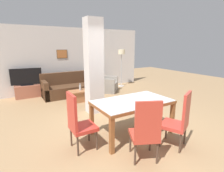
{
  "coord_description": "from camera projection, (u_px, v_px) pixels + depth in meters",
  "views": [
    {
      "loc": [
        -2.28,
        -2.92,
        1.97
      ],
      "look_at": [
        0.0,
        0.89,
        0.93
      ],
      "focal_mm": 28.0,
      "sensor_mm": 36.0,
      "label": 1
    }
  ],
  "objects": [
    {
      "name": "dining_chair_head_left",
      "position": [
        78.0,
        121.0,
        3.26
      ],
      "size": [
        0.46,
        0.46,
        1.13
      ],
      "rotation": [
        0.0,
        0.0,
        -1.57
      ],
      "color": "red",
      "rests_on": "ground_plane"
    },
    {
      "name": "sofa",
      "position": [
        68.0,
        88.0,
        6.95
      ],
      "size": [
        1.93,
        0.89,
        0.9
      ],
      "rotation": [
        0.0,
        0.0,
        3.14
      ],
      "color": "#4E311F",
      "rests_on": "ground_plane"
    },
    {
      "name": "dining_chair_near_left",
      "position": [
        146.0,
        130.0,
        2.92
      ],
      "size": [
        0.61,
        0.61,
        1.13
      ],
      "rotation": [
        0.0,
        0.0,
        -0.44
      ],
      "color": "#C33C2D",
      "rests_on": "ground_plane"
    },
    {
      "name": "dining_table",
      "position": [
        133.0,
        107.0,
        3.89
      ],
      "size": [
        1.71,
        0.98,
        0.78
      ],
      "color": "brown",
      "rests_on": "ground_plane"
    },
    {
      "name": "coffee_table",
      "position": [
        78.0,
        96.0,
        6.21
      ],
      "size": [
        0.61,
        0.47,
        0.4
      ],
      "color": "#A86940",
      "rests_on": "ground_plane"
    },
    {
      "name": "tv_screen",
      "position": [
        26.0,
        77.0,
        6.58
      ],
      "size": [
        1.08,
        0.25,
        0.65
      ],
      "rotation": [
        0.0,
        0.0,
        3.03
      ],
      "color": "black",
      "rests_on": "tv_stand"
    },
    {
      "name": "armchair",
      "position": [
        106.0,
        85.0,
        7.57
      ],
      "size": [
        1.21,
        1.21,
        0.79
      ],
      "rotation": [
        0.0,
        0.0,
        3.98
      ],
      "color": "gray",
      "rests_on": "ground_plane"
    },
    {
      "name": "divider_pillar",
      "position": [
        94.0,
        67.0,
        5.0
      ],
      "size": [
        0.46,
        0.38,
        2.7
      ],
      "color": "silver",
      "rests_on": "ground_plane"
    },
    {
      "name": "bottle",
      "position": [
        80.0,
        88.0,
        6.23
      ],
      "size": [
        0.08,
        0.08,
        0.24
      ],
      "color": "#B2B7BC",
      "rests_on": "coffee_table"
    },
    {
      "name": "dining_chair_near_right",
      "position": [
        179.0,
        119.0,
        3.35
      ],
      "size": [
        0.61,
        0.61,
        1.13
      ],
      "rotation": [
        0.0,
        0.0,
        0.43
      ],
      "color": "#C13A2F",
      "rests_on": "ground_plane"
    },
    {
      "name": "tv_stand",
      "position": [
        28.0,
        91.0,
        6.71
      ],
      "size": [
        0.91,
        0.4,
        0.48
      ],
      "color": "#AD6149",
      "rests_on": "ground_plane"
    },
    {
      "name": "floor_lamp",
      "position": [
        121.0,
        56.0,
        8.24
      ],
      "size": [
        0.31,
        0.31,
        1.77
      ],
      "color": "#B7B7BC",
      "rests_on": "ground_plane"
    },
    {
      "name": "ground_plane",
      "position": [
        132.0,
        133.0,
        4.03
      ],
      "size": [
        18.0,
        18.0,
        0.0
      ],
      "primitive_type": "plane",
      "color": "#9E7B54"
    },
    {
      "name": "back_wall",
      "position": [
        68.0,
        60.0,
        7.55
      ],
      "size": [
        7.2,
        0.09,
        2.7
      ],
      "color": "silver",
      "rests_on": "ground_plane"
    }
  ]
}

